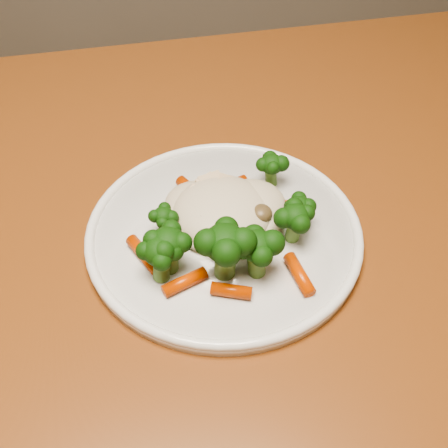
% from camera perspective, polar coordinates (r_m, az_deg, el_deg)
% --- Properties ---
extents(dining_table, '(1.35, 0.98, 0.75)m').
position_cam_1_polar(dining_table, '(0.65, 8.17, -6.00)').
color(dining_table, brown).
rests_on(dining_table, ground).
extents(plate, '(0.27, 0.27, 0.01)m').
position_cam_1_polar(plate, '(0.56, -0.00, -1.03)').
color(plate, white).
rests_on(plate, dining_table).
extents(meal, '(0.19, 0.17, 0.06)m').
position_cam_1_polar(meal, '(0.53, -0.01, -0.11)').
color(meal, beige).
rests_on(meal, plate).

